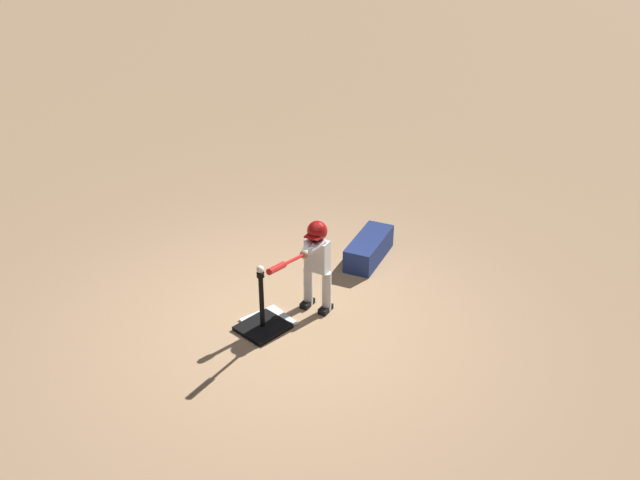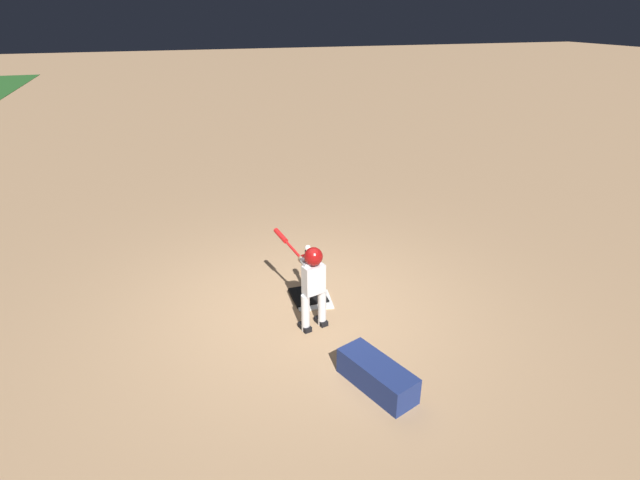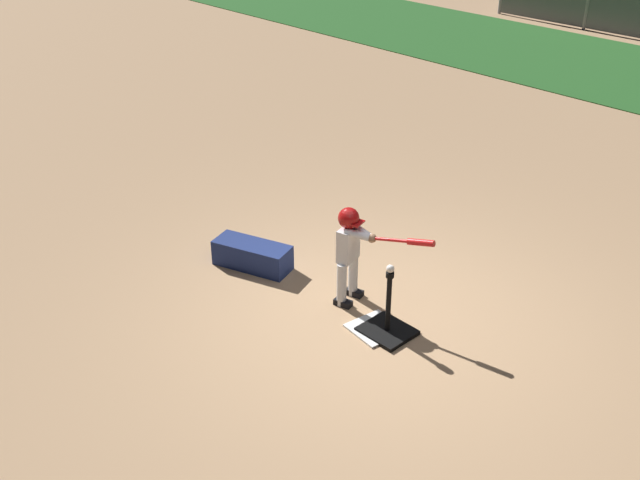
% 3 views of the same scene
% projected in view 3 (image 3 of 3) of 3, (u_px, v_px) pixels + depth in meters
% --- Properties ---
extents(ground_plane, '(90.00, 90.00, 0.00)m').
position_uv_depth(ground_plane, '(378.00, 318.00, 7.23)').
color(ground_plane, tan).
extents(home_plate, '(0.49, 0.49, 0.02)m').
position_uv_depth(home_plate, '(375.00, 328.00, 7.06)').
color(home_plate, white).
rests_on(home_plate, ground_plane).
extents(batting_tee, '(0.46, 0.42, 0.67)m').
position_uv_depth(batting_tee, '(387.00, 326.00, 6.98)').
color(batting_tee, black).
rests_on(batting_tee, ground_plane).
extents(batter_child, '(0.98, 0.42, 1.02)m').
position_uv_depth(batter_child, '(352.00, 245.00, 7.19)').
color(batter_child, silver).
rests_on(batter_child, ground_plane).
extents(baseball, '(0.07, 0.07, 0.07)m').
position_uv_depth(baseball, '(390.00, 269.00, 6.68)').
color(baseball, white).
rests_on(baseball, batting_tee).
extents(equipment_bag, '(0.90, 0.59, 0.28)m').
position_uv_depth(equipment_bag, '(252.00, 255.00, 8.02)').
color(equipment_bag, navy).
rests_on(equipment_bag, ground_plane).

